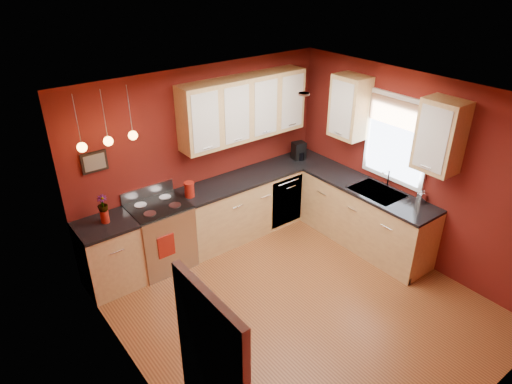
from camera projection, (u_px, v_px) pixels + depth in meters
floor at (298, 306)px, 5.69m from camera, size 4.20×4.20×0.00m
ceiling at (310, 103)px, 4.47m from camera, size 4.00×4.20×0.02m
wall_back at (204, 157)px, 6.55m from camera, size 4.00×0.02×2.60m
wall_front at (484, 325)px, 3.61m from camera, size 4.00×0.02×2.60m
wall_left at (136, 288)px, 4.00m from camera, size 0.02×4.20×2.60m
wall_right at (412, 170)px, 6.15m from camera, size 0.02×4.20×2.60m
base_cabinets_back_left at (110, 256)px, 5.85m from camera, size 0.70×0.60×0.90m
base_cabinets_back_right at (257, 201)px, 7.13m from camera, size 2.54×0.60×0.90m
base_cabinets_right at (365, 217)px, 6.71m from camera, size 0.60×2.10×0.90m
counter_back_left at (104, 225)px, 5.63m from camera, size 0.70×0.62×0.04m
counter_back_right at (257, 174)px, 6.91m from camera, size 2.54×0.62×0.04m
counter_right at (368, 189)px, 6.49m from camera, size 0.62×2.10×0.04m
gas_range at (161, 235)px, 6.23m from camera, size 0.76×0.64×1.11m
dishwasher_front at (287, 201)px, 7.13m from camera, size 0.60×0.02×0.80m
sink at (377, 193)px, 6.38m from camera, size 0.50×0.70×0.33m
window at (397, 137)px, 6.17m from camera, size 0.06×1.02×1.22m
upper_cabinets_back at (244, 108)px, 6.44m from camera, size 2.00×0.35×0.90m
upper_cabinets_right at (391, 120)px, 5.98m from camera, size 0.35×1.95×0.90m
wall_picture at (94, 162)px, 5.54m from camera, size 0.32×0.03×0.26m
pendant_lights at (108, 140)px, 5.19m from camera, size 0.71×0.11×0.66m
red_canister at (189, 190)px, 6.20m from camera, size 0.14×0.14×0.21m
red_vase at (105, 216)px, 5.62m from camera, size 0.10×0.10×0.17m
flowers at (102, 204)px, 5.54m from camera, size 0.15×0.15×0.22m
coffee_maker at (299, 151)px, 7.31m from camera, size 0.22×0.22×0.28m
soap_pump at (421, 196)px, 6.06m from camera, size 0.10×0.10×0.19m
dish_towel at (166, 246)px, 5.93m from camera, size 0.23×0.02×0.32m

